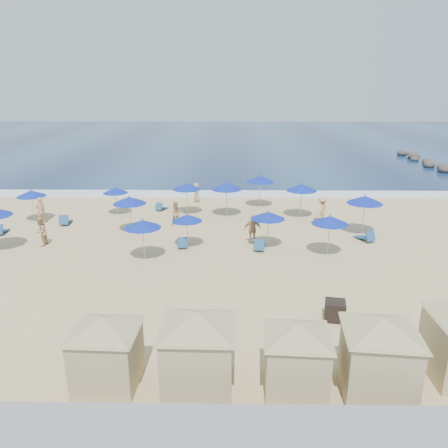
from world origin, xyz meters
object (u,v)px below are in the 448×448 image
Objects in this scene: cabana_2 at (297,348)px; umbrella_6 at (187,218)px; umbrella_10 at (365,200)px; beachgoer_5 at (41,232)px; umbrella_8 at (268,215)px; cabana_1 at (198,340)px; cabana_3 at (380,345)px; umbrella_7 at (226,186)px; umbrella_9 at (260,179)px; umbrella_0 at (31,193)px; beachgoer_0 at (40,210)px; beachgoer_3 at (322,210)px; trash_bin at (335,310)px; cabana_0 at (106,343)px; beachgoer_1 at (177,214)px; umbrella_5 at (129,200)px; beachgoer_2 at (253,229)px; umbrella_2 at (115,190)px; umbrella_12 at (302,187)px; umbrella_3 at (142,224)px; umbrella_4 at (187,186)px; umbrella_11 at (330,220)px.

cabana_2 is 13.25m from umbrella_6.
umbrella_10 is 19.66m from beachgoer_5.
umbrella_10 is at bearing 21.89° from umbrella_8.
cabana_1 reaches higher than cabana_3.
umbrella_9 reaches higher than umbrella_7.
beachgoer_5 is at bearing -149.82° from umbrella_7.
umbrella_0 is 0.88× the size of umbrella_10.
beachgoer_3 is (19.11, 0.32, 0.02)m from beachgoer_0.
beachgoer_3 is at bearing -14.29° from umbrella_7.
trash_bin is 0.19× the size of cabana_0.
cabana_0 is 16.41m from beachgoer_1.
umbrella_5 reaches higher than beachgoer_3.
umbrella_9 reaches higher than beachgoer_2.
umbrella_2 is at bearing 131.13° from umbrella_6.
umbrella_9 is at bearing 106.42° from trash_bin.
cabana_3 is at bearing -91.64° from umbrella_12.
umbrella_5 is at bearing 179.41° from umbrella_10.
cabana_3 is at bearing -56.32° from umbrella_2.
umbrella_3 is 1.29× the size of beachgoer_2.
trash_bin is 0.31× the size of umbrella_12.
umbrella_2 is 5.41m from beachgoer_1.
cabana_3 reaches higher than beachgoer_0.
umbrella_3 is 10.45m from beachgoer_0.
umbrella_9 reaches higher than umbrella_8.
umbrella_4 is (-7.36, 15.08, 1.68)m from trash_bin.
umbrella_3 is at bearing -161.34° from umbrella_10.
cabana_1 is 20.38m from umbrella_2.
umbrella_9 is 0.98× the size of umbrella_10.
cabana_0 reaches higher than umbrella_12.
umbrella_7 is at bearing 5.98° from umbrella_0.
umbrella_9 is at bearing 57.40° from umbrella_3.
beachgoer_1 is at bearing 108.71° from cabana_2.
umbrella_8 is (-2.06, 8.18, 1.56)m from trash_bin.
umbrella_11 is 6.04m from beachgoer_3.
cabana_0 is 19.18m from umbrella_4.
cabana_1 is 1.76× the size of umbrella_10.
umbrella_5 is 6.88m from beachgoer_0.
beachgoer_1 is at bearing -145.68° from umbrella_7.
umbrella_5 is 12.38m from umbrella_11.
cabana_3 is at bearing -72.91° from beachgoer_1.
beachgoer_0 is at bearing 169.25° from beachgoer_1.
beachgoer_3 is at bearing 91.25° from trash_bin.
umbrella_7 is at bearing 117.13° from trash_bin.
beachgoer_1 is at bearing 89.19° from cabana_0.
umbrella_2 is 1.11× the size of beachgoer_3.
umbrella_7 reaches higher than beachgoer_5.
cabana_0 is 1.78× the size of umbrella_3.
umbrella_8 reaches higher than beachgoer_1.
umbrella_5 is 8.04m from beachgoer_2.
umbrella_5 is 3.39m from beachgoer_1.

